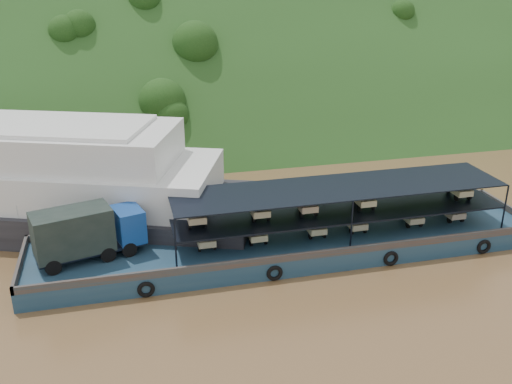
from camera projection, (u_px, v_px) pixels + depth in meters
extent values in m
plane|color=brown|center=(293.00, 246.00, 40.50)|extent=(160.00, 160.00, 0.00)
cube|color=#1F3D16|center=(209.00, 121.00, 72.94)|extent=(140.00, 39.60, 39.60)
cube|color=#15334B|center=(288.00, 244.00, 39.51)|extent=(35.00, 7.00, 1.20)
cube|color=#592D19|center=(275.00, 214.00, 42.26)|extent=(35.00, 0.20, 0.50)
cube|color=#592D19|center=(304.00, 256.00, 36.13)|extent=(35.00, 0.20, 0.50)
cube|color=#592D19|center=(508.00, 209.00, 43.12)|extent=(0.20, 7.00, 0.50)
cube|color=#592D19|center=(20.00, 263.00, 35.27)|extent=(0.20, 7.00, 0.50)
torus|color=black|center=(146.00, 290.00, 34.07)|extent=(1.06, 0.26, 1.06)
torus|color=black|center=(275.00, 273.00, 35.88)|extent=(1.06, 0.26, 1.06)
torus|color=black|center=(391.00, 258.00, 37.68)|extent=(1.06, 0.26, 1.06)
torus|color=black|center=(484.00, 247.00, 39.26)|extent=(1.06, 0.26, 1.06)
cylinder|color=black|center=(53.00, 267.00, 34.28)|extent=(1.04, 0.59, 0.98)
cylinder|color=black|center=(46.00, 253.00, 35.95)|extent=(1.04, 0.59, 0.98)
cylinder|color=black|center=(108.00, 254.00, 35.80)|extent=(1.04, 0.59, 0.98)
cylinder|color=black|center=(99.00, 241.00, 37.47)|extent=(1.04, 0.59, 0.98)
cylinder|color=black|center=(129.00, 249.00, 36.43)|extent=(1.04, 0.59, 0.98)
cylinder|color=black|center=(120.00, 237.00, 38.10)|extent=(1.04, 0.59, 0.98)
cube|color=black|center=(91.00, 248.00, 36.22)|extent=(7.02, 3.86, 0.20)
cube|color=navy|center=(129.00, 224.00, 36.97)|extent=(2.24, 2.72, 2.16)
cube|color=black|center=(141.00, 216.00, 37.21)|extent=(0.58, 1.91, 0.89)
cube|color=black|center=(73.00, 232.00, 35.25)|extent=(5.18, 3.53, 2.75)
cube|color=black|center=(337.00, 209.00, 39.46)|extent=(23.00, 5.00, 0.12)
cube|color=black|center=(339.00, 187.00, 38.85)|extent=(23.00, 5.00, 0.08)
cylinder|color=black|center=(175.00, 244.00, 34.62)|extent=(0.12, 0.12, 3.30)
cylinder|color=black|center=(167.00, 212.00, 39.12)|extent=(0.12, 0.12, 3.30)
cylinder|color=black|center=(352.00, 224.00, 37.21)|extent=(0.12, 0.12, 3.30)
cylinder|color=black|center=(325.00, 196.00, 41.72)|extent=(0.12, 0.12, 3.30)
cylinder|color=black|center=(505.00, 207.00, 39.81)|extent=(0.12, 0.12, 3.30)
cylinder|color=black|center=(464.00, 183.00, 44.31)|extent=(0.12, 0.12, 3.30)
cylinder|color=black|center=(203.00, 235.00, 38.82)|extent=(0.12, 0.52, 0.52)
cylinder|color=black|center=(199.00, 248.00, 37.09)|extent=(0.14, 0.52, 0.52)
cylinder|color=black|center=(214.00, 246.00, 37.31)|extent=(0.14, 0.52, 0.52)
cube|color=beige|center=(206.00, 240.00, 37.39)|extent=(1.15, 1.50, 0.44)
cube|color=red|center=(203.00, 230.00, 38.36)|extent=(0.55, 0.80, 0.80)
cube|color=red|center=(203.00, 225.00, 38.00)|extent=(0.50, 0.10, 0.10)
cylinder|color=black|center=(252.00, 230.00, 39.61)|extent=(0.12, 0.52, 0.52)
cylinder|color=black|center=(251.00, 242.00, 37.87)|extent=(0.14, 0.52, 0.52)
cylinder|color=black|center=(266.00, 241.00, 38.10)|extent=(0.14, 0.52, 0.52)
cube|color=beige|center=(257.00, 235.00, 38.17)|extent=(1.15, 1.50, 0.44)
cube|color=#B60C27|center=(253.00, 225.00, 39.14)|extent=(0.55, 0.80, 0.80)
cube|color=#B60C27|center=(254.00, 220.00, 38.78)|extent=(0.50, 0.10, 0.10)
cylinder|color=black|center=(309.00, 224.00, 40.54)|extent=(0.12, 0.52, 0.52)
cylinder|color=black|center=(310.00, 236.00, 38.81)|extent=(0.14, 0.52, 0.52)
cylinder|color=black|center=(324.00, 234.00, 39.03)|extent=(0.14, 0.52, 0.52)
cube|color=beige|center=(316.00, 228.00, 39.11)|extent=(1.15, 1.50, 0.44)
cube|color=red|center=(310.00, 219.00, 40.08)|extent=(0.55, 0.80, 0.80)
cube|color=red|center=(311.00, 214.00, 39.72)|extent=(0.50, 0.10, 0.10)
cylinder|color=black|center=(348.00, 220.00, 41.22)|extent=(0.12, 0.52, 0.52)
cylinder|color=black|center=(351.00, 231.00, 39.49)|extent=(0.14, 0.52, 0.52)
cylinder|color=black|center=(365.00, 229.00, 39.71)|extent=(0.14, 0.52, 0.52)
cube|color=#C9BC8E|center=(356.00, 224.00, 39.79)|extent=(1.15, 1.50, 0.44)
cube|color=red|center=(350.00, 215.00, 40.76)|extent=(0.55, 0.80, 0.80)
cube|color=red|center=(352.00, 210.00, 40.39)|extent=(0.50, 0.10, 0.10)
cylinder|color=black|center=(402.00, 214.00, 42.20)|extent=(0.12, 0.52, 0.52)
cylinder|color=black|center=(408.00, 225.00, 40.46)|extent=(0.14, 0.52, 0.52)
cylinder|color=black|center=(421.00, 223.00, 40.69)|extent=(0.14, 0.52, 0.52)
cube|color=#C9BC8E|center=(412.00, 218.00, 40.76)|extent=(1.15, 1.50, 0.44)
cube|color=#AF130B|center=(405.00, 209.00, 41.73)|extent=(0.55, 0.80, 0.80)
cube|color=#AF130B|center=(407.00, 204.00, 41.37)|extent=(0.50, 0.10, 0.10)
cylinder|color=black|center=(442.00, 210.00, 42.94)|extent=(0.12, 0.52, 0.52)
cylinder|color=black|center=(449.00, 220.00, 41.21)|extent=(0.14, 0.52, 0.52)
cylinder|color=black|center=(462.00, 218.00, 41.43)|extent=(0.14, 0.52, 0.52)
cube|color=tan|center=(454.00, 213.00, 41.51)|extent=(1.15, 1.50, 0.44)
cube|color=#AE0E0B|center=(445.00, 205.00, 42.48)|extent=(0.55, 0.80, 0.80)
cube|color=#AE0E0B|center=(448.00, 200.00, 42.11)|extent=(0.50, 0.10, 0.10)
cylinder|color=black|center=(193.00, 213.00, 38.06)|extent=(0.12, 0.52, 0.52)
cylinder|color=black|center=(190.00, 225.00, 36.32)|extent=(0.14, 0.52, 0.52)
cylinder|color=black|center=(205.00, 223.00, 36.55)|extent=(0.14, 0.52, 0.52)
cube|color=#C2B289|center=(196.00, 217.00, 36.63)|extent=(1.15, 1.50, 0.44)
cube|color=red|center=(194.00, 208.00, 37.60)|extent=(0.55, 0.80, 0.80)
cube|color=red|center=(194.00, 202.00, 37.23)|extent=(0.50, 0.10, 0.10)
cylinder|color=black|center=(254.00, 207.00, 39.01)|extent=(0.12, 0.52, 0.52)
cylinder|color=black|center=(254.00, 218.00, 37.27)|extent=(0.14, 0.52, 0.52)
cylinder|color=black|center=(268.00, 217.00, 37.50)|extent=(0.14, 0.52, 0.52)
cube|color=#C5B98C|center=(260.00, 211.00, 37.58)|extent=(1.15, 1.50, 0.44)
cube|color=#1B32A3|center=(255.00, 202.00, 38.55)|extent=(0.55, 0.80, 0.80)
cube|color=#1B32A3|center=(256.00, 196.00, 38.18)|extent=(0.50, 0.10, 0.10)
cylinder|color=black|center=(300.00, 203.00, 39.75)|extent=(0.12, 0.52, 0.52)
cylinder|color=black|center=(301.00, 214.00, 38.02)|extent=(0.14, 0.52, 0.52)
cylinder|color=black|center=(315.00, 212.00, 38.24)|extent=(0.14, 0.52, 0.52)
cube|color=tan|center=(307.00, 206.00, 38.32)|extent=(1.15, 1.50, 0.44)
cube|color=#B90C1A|center=(302.00, 197.00, 39.29)|extent=(0.55, 0.80, 0.80)
cube|color=#B90C1A|center=(303.00, 192.00, 38.92)|extent=(0.50, 0.10, 0.10)
cylinder|color=black|center=(356.00, 197.00, 40.69)|extent=(0.12, 0.52, 0.52)
cylinder|color=black|center=(360.00, 207.00, 38.96)|extent=(0.14, 0.52, 0.52)
cylinder|color=black|center=(373.00, 206.00, 39.18)|extent=(0.14, 0.52, 0.52)
cube|color=beige|center=(365.00, 200.00, 39.26)|extent=(1.15, 1.50, 0.44)
cube|color=#B00E0B|center=(358.00, 192.00, 40.23)|extent=(0.55, 0.80, 0.80)
cube|color=#B00E0B|center=(360.00, 186.00, 39.87)|extent=(0.50, 0.10, 0.10)
cylinder|color=black|center=(449.00, 188.00, 42.38)|extent=(0.12, 0.52, 0.52)
cylinder|color=black|center=(457.00, 197.00, 40.64)|extent=(0.14, 0.52, 0.52)
cylinder|color=black|center=(469.00, 196.00, 40.87)|extent=(0.14, 0.52, 0.52)
cube|color=beige|center=(461.00, 191.00, 40.95)|extent=(1.15, 1.50, 0.44)
cube|color=#1A299F|center=(452.00, 183.00, 41.92)|extent=(0.55, 0.80, 0.80)
cube|color=#1A299F|center=(455.00, 177.00, 41.55)|extent=(0.50, 0.10, 0.10)
cube|color=black|center=(2.00, 206.00, 44.24)|extent=(40.35, 23.49, 2.37)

